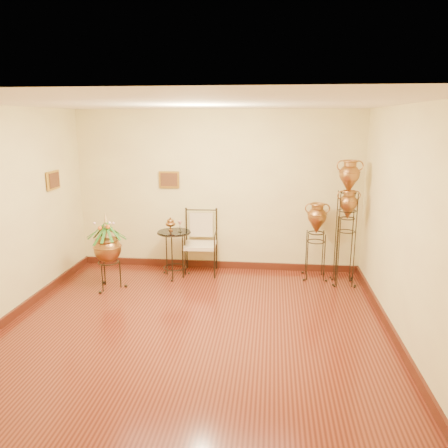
# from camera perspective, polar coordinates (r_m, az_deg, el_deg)

# --- Properties ---
(ground) EXTENTS (5.00, 5.00, 0.00)m
(ground) POSITION_cam_1_polar(r_m,az_deg,el_deg) (5.74, -4.04, -13.74)
(ground) COLOR maroon
(ground) RESTS_ON ground
(room_shell) EXTENTS (5.02, 5.02, 2.81)m
(room_shell) POSITION_cam_1_polar(r_m,az_deg,el_deg) (5.19, -4.40, 3.59)
(room_shell) COLOR #F3EB9C
(room_shell) RESTS_ON ground
(amphora_tall) EXTENTS (0.41, 0.41, 2.04)m
(amphora_tall) POSITION_cam_1_polar(r_m,az_deg,el_deg) (7.25, 15.69, 0.36)
(amphora_tall) COLOR black
(amphora_tall) RESTS_ON ground
(amphora_mid) EXTENTS (0.45, 0.45, 1.57)m
(amphora_mid) POSITION_cam_1_polar(r_m,az_deg,el_deg) (7.24, 15.66, -1.68)
(amphora_mid) COLOR black
(amphora_mid) RESTS_ON ground
(amphora_short) EXTENTS (0.42, 0.42, 1.31)m
(amphora_short) POSITION_cam_1_polar(r_m,az_deg,el_deg) (7.47, 11.91, -2.12)
(amphora_short) COLOR black
(amphora_short) RESTS_ON ground
(planter_urn) EXTENTS (0.73, 0.73, 1.26)m
(planter_urn) POSITION_cam_1_polar(r_m,az_deg,el_deg) (7.07, -15.01, -2.75)
(planter_urn) COLOR black
(planter_urn) RESTS_ON ground
(armchair) EXTENTS (0.65, 0.61, 1.10)m
(armchair) POSITION_cam_1_polar(r_m,az_deg,el_deg) (7.56, -3.15, -2.46)
(armchair) COLOR black
(armchair) RESTS_ON ground
(side_table) EXTENTS (0.67, 0.67, 1.01)m
(side_table) POSITION_cam_1_polar(r_m,az_deg,el_deg) (7.47, -6.49, -3.79)
(side_table) COLOR black
(side_table) RESTS_ON ground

